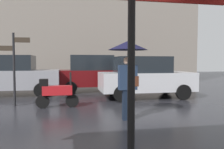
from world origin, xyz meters
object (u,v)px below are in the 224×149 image
object	(u,v)px
parked_scooter	(56,92)
parked_car_distant	(145,77)
parked_car_right	(11,75)
parked_car_left	(94,73)
street_signpost	(14,62)
pedestrian_with_umbrella	(128,58)

from	to	relation	value
parked_scooter	parked_car_distant	size ratio (longest dim) A/B	0.36
parked_car_right	parked_car_distant	size ratio (longest dim) A/B	1.07
parked_scooter	parked_car_left	size ratio (longest dim) A/B	0.36
parked_car_right	street_signpost	size ratio (longest dim) A/B	1.67
parked_car_distant	parked_car_left	bearing A→B (deg)	135.91
parked_car_left	street_signpost	bearing A→B (deg)	-139.90
pedestrian_with_umbrella	parked_scooter	size ratio (longest dim) A/B	1.48
parked_scooter	street_signpost	bearing A→B (deg)	157.21
parked_car_distant	street_signpost	size ratio (longest dim) A/B	1.56
pedestrian_with_umbrella	street_signpost	world-z (taller)	street_signpost
parked_car_right	parked_car_left	bearing A→B (deg)	-3.44
parked_car_left	street_signpost	size ratio (longest dim) A/B	1.54
parked_scooter	parked_car_right	bearing A→B (deg)	122.39
parked_car_left	parked_scooter	bearing A→B (deg)	-120.99
pedestrian_with_umbrella	street_signpost	size ratio (longest dim) A/B	0.82
parked_scooter	parked_car_right	distance (m)	4.12
street_signpost	parked_car_right	bearing A→B (deg)	105.48
pedestrian_with_umbrella	parked_car_distant	world-z (taller)	pedestrian_with_umbrella
pedestrian_with_umbrella	parked_car_distant	size ratio (longest dim) A/B	0.53
parked_scooter	parked_car_distant	xyz separation A→B (m)	(3.76, 1.55, 0.38)
parked_car_right	parked_car_distant	distance (m)	6.31
parked_car_left	parked_car_right	xyz separation A→B (m)	(-4.05, -0.82, -0.00)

